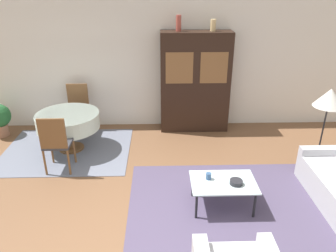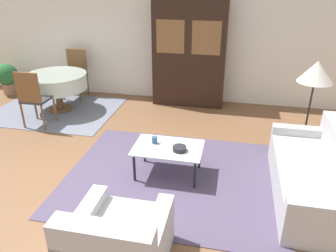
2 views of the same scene
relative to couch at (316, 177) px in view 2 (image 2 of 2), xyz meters
name	(u,v)px [view 2 (image 2 of 2)]	position (x,y,z in m)	size (l,w,h in m)	color
ground_plane	(86,190)	(-2.86, -0.46, -0.29)	(14.00, 14.00, 0.00)	brown
wall_back	(153,36)	(-2.86, 3.17, 1.06)	(10.00, 0.06, 2.70)	silver
area_rug	(174,177)	(-1.80, 0.07, -0.29)	(2.93, 2.40, 0.01)	#4C425B
dining_rug	(56,110)	(-4.61, 1.91, -0.29)	(2.42, 1.89, 0.01)	slate
couch	(316,177)	(0.00, 0.00, 0.00)	(0.86, 1.91, 0.81)	#B2B2B7
armchair	(118,244)	(-2.01, -1.53, 0.00)	(0.87, 0.91, 0.78)	#B2B2B7
coffee_table	(168,150)	(-1.89, 0.12, 0.10)	(0.93, 0.63, 0.42)	black
display_cabinet	(189,54)	(-2.03, 2.90, 0.77)	(1.46, 0.45, 2.12)	black
dining_table	(57,82)	(-4.54, 1.97, 0.31)	(1.19, 1.19, 0.74)	brown
dining_chair_near	(33,96)	(-4.54, 1.15, 0.30)	(0.44, 0.44, 1.04)	brown
dining_chair_far	(75,71)	(-4.54, 2.79, 0.30)	(0.44, 0.44, 1.04)	brown
floor_lamp	(316,74)	(0.07, 1.33, 0.93)	(0.51, 0.51, 1.42)	black
cup	(155,140)	(-2.09, 0.20, 0.19)	(0.08, 0.08, 0.10)	#33517A
bowl	(179,149)	(-1.72, 0.06, 0.17)	(0.18, 0.18, 0.06)	#232328
potted_plant	(7,77)	(-6.16, 2.62, 0.12)	(0.49, 0.49, 0.71)	#93664C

